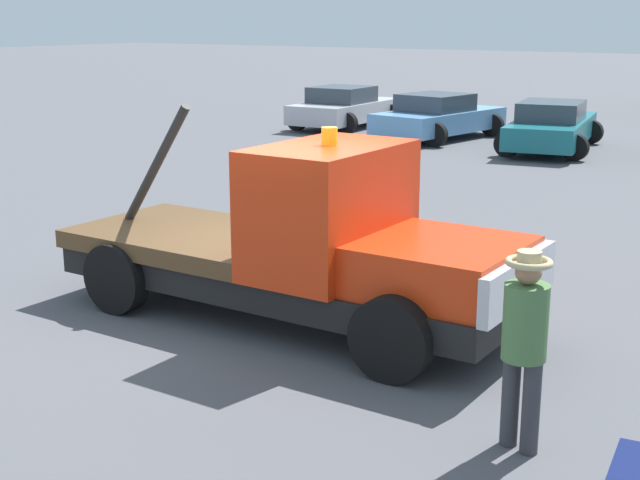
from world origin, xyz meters
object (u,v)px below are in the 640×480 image
object	(u,v)px
parked_car_skyblue	(438,117)
parked_car_teal	(551,127)
parked_car_silver	(344,108)
traffic_cone	(339,220)
person_near_truck	(525,335)
tow_truck	(309,249)

from	to	relation	value
parked_car_skyblue	parked_car_teal	distance (m)	3.61
parked_car_silver	traffic_cone	xyz separation A→B (m)	(7.49, -12.60, -0.39)
person_near_truck	traffic_cone	world-z (taller)	person_near_truck
parked_car_silver	parked_car_skyblue	xyz separation A→B (m)	(3.74, -0.84, 0.00)
parked_car_teal	traffic_cone	bearing A→B (deg)	171.36
parked_car_skyblue	parked_car_teal	size ratio (longest dim) A/B	0.91
parked_car_skyblue	traffic_cone	xyz separation A→B (m)	(3.74, -11.75, -0.39)
person_near_truck	parked_car_teal	xyz separation A→B (m)	(-5.38, 16.92, -0.37)
tow_truck	parked_car_teal	xyz separation A→B (m)	(-2.16, 15.24, -0.28)
parked_car_teal	traffic_cone	xyz separation A→B (m)	(0.16, -11.28, -0.40)
parked_car_silver	parked_car_teal	bearing A→B (deg)	-101.83
parked_car_silver	traffic_cone	size ratio (longest dim) A/B	8.09
parked_car_silver	traffic_cone	distance (m)	14.66
tow_truck	parked_car_silver	bearing A→B (deg)	120.67
parked_car_skyblue	parked_car_teal	xyz separation A→B (m)	(3.58, -0.47, 0.00)
parked_car_teal	parked_car_skyblue	bearing A→B (deg)	73.06
parked_car_skyblue	person_near_truck	bearing A→B (deg)	-143.22
parked_car_silver	parked_car_skyblue	size ratio (longest dim) A/B	0.96
tow_truck	parked_car_teal	bearing A→B (deg)	98.93
person_near_truck	parked_car_skyblue	xyz separation A→B (m)	(-8.96, 17.38, -0.38)
tow_truck	parked_car_skyblue	world-z (taller)	tow_truck
tow_truck	parked_car_skyblue	distance (m)	16.73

